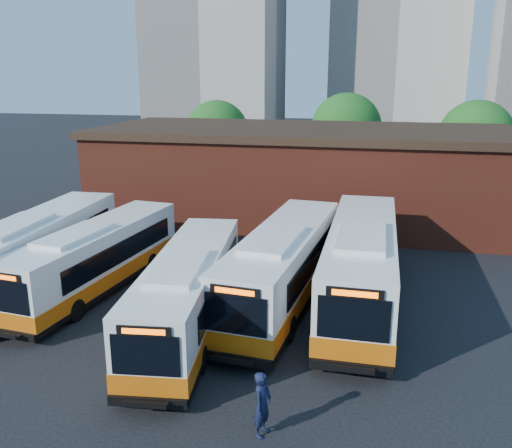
% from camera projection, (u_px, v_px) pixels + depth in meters
% --- Properties ---
extents(ground, '(220.00, 220.00, 0.00)m').
position_uv_depth(ground, '(227.00, 348.00, 20.45)').
color(ground, black).
extents(bus_farwest, '(3.25, 13.01, 3.51)m').
position_uv_depth(bus_farwest, '(36.00, 253.00, 26.23)').
color(bus_farwest, white).
rests_on(bus_farwest, ground).
extents(bus_west, '(3.62, 12.09, 3.25)m').
position_uv_depth(bus_west, '(96.00, 260.00, 25.58)').
color(bus_west, white).
rests_on(bus_west, ground).
extents(bus_midwest, '(3.94, 12.21, 3.28)m').
position_uv_depth(bus_midwest, '(188.00, 294.00, 21.61)').
color(bus_midwest, white).
rests_on(bus_midwest, ground).
extents(bus_mideast, '(3.78, 13.16, 3.54)m').
position_uv_depth(bus_mideast, '(283.00, 269.00, 24.15)').
color(bus_mideast, white).
rests_on(bus_mideast, ground).
extents(bus_east, '(2.92, 13.76, 3.74)m').
position_uv_depth(bus_east, '(361.00, 267.00, 24.02)').
color(bus_east, white).
rests_on(bus_east, ground).
extents(transit_worker, '(0.62, 0.81, 1.96)m').
position_uv_depth(transit_worker, '(262.00, 404.00, 15.29)').
color(transit_worker, '#121835').
rests_on(transit_worker, ground).
extents(depot_building, '(28.60, 12.60, 6.40)m').
position_uv_depth(depot_building, '(303.00, 172.00, 38.37)').
color(depot_building, maroon).
rests_on(depot_building, ground).
extents(tree_west, '(6.00, 6.00, 7.65)m').
position_uv_depth(tree_west, '(217.00, 132.00, 51.42)').
color(tree_west, '#382314').
rests_on(tree_west, ground).
extents(tree_mid, '(6.56, 6.56, 8.36)m').
position_uv_depth(tree_mid, '(346.00, 128.00, 50.60)').
color(tree_mid, '#382314').
rests_on(tree_mid, ground).
extents(tree_east, '(6.24, 6.24, 7.96)m').
position_uv_depth(tree_east, '(476.00, 138.00, 45.49)').
color(tree_east, '#382314').
rests_on(tree_east, ground).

